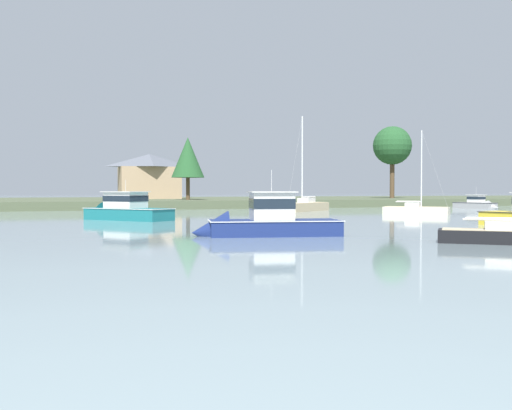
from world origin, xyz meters
name	(u,v)px	position (x,y,z in m)	size (l,w,h in m)	color
far_shore_bank	(152,202)	(0.00, 87.41, 0.59)	(247.80, 43.20, 1.18)	#4C563D
sailboat_cream	(416,212)	(22.04, 42.78, 0.22)	(6.30, 6.36, 9.83)	beige
cruiser_grey	(479,206)	(41.44, 55.72, 0.42)	(3.94, 7.08, 3.91)	gray
sailboat_sand	(305,209)	(14.08, 55.16, 0.28)	(8.67, 7.57, 12.64)	tan
cruiser_navy	(259,226)	(-4.54, 19.98, 0.57)	(9.25, 4.48, 4.99)	navy
sailboat_black	(507,239)	(5.66, 10.95, 0.22)	(6.43, 5.61, 10.39)	black
cruiser_teal	(120,213)	(-10.31, 41.37, 0.60)	(8.29, 9.11, 4.72)	#196B70
shore_tree_center_left	(188,158)	(3.17, 73.83, 7.52)	(4.95, 4.95, 9.42)	brown
shore_tree_right	(392,146)	(42.22, 79.63, 10.62)	(6.95, 6.95, 13.01)	brown
cottage_eastern	(149,176)	(-0.64, 86.31, 5.05)	(10.63, 6.63, 7.51)	tan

